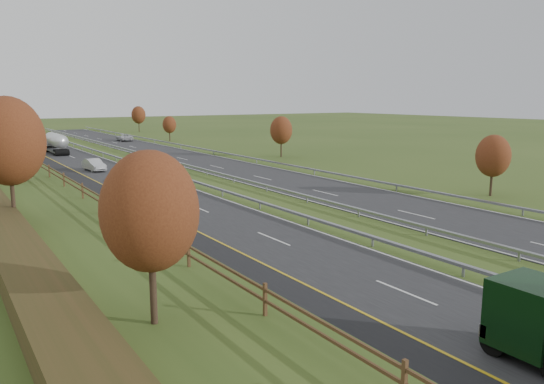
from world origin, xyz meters
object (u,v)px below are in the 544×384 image
at_px(car_oncoming, 124,137).
at_px(car_small_far, 19,138).
at_px(car_silver_mid, 94,165).
at_px(road_tanker, 55,143).
at_px(car_dark_near, 143,176).

bearing_deg(car_oncoming, car_small_far, -24.62).
bearing_deg(car_oncoming, car_silver_mid, 71.86).
xyz_separation_m(road_tanker, car_dark_near, (1.69, -39.71, -1.03)).
height_order(road_tanker, car_small_far, road_tanker).
relative_size(road_tanker, car_dark_near, 2.42).
bearing_deg(car_small_far, road_tanker, -91.62).
xyz_separation_m(road_tanker, car_small_far, (-1.72, 29.94, -1.11)).
bearing_deg(car_dark_near, road_tanker, 87.68).
distance_m(car_dark_near, car_oncoming, 61.20).
height_order(car_small_far, car_oncoming, car_oncoming).
bearing_deg(road_tanker, car_oncoming, 46.86).
height_order(car_silver_mid, car_oncoming, car_silver_mid).
relative_size(car_small_far, car_oncoming, 0.86).
bearing_deg(car_silver_mid, car_oncoming, 61.92).
distance_m(road_tanker, car_dark_near, 39.76).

